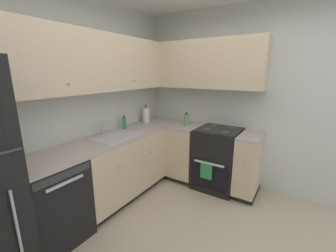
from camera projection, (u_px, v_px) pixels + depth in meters
wall_back at (72, 106)px, 2.62m from camera, size 3.52×0.05×2.65m
wall_right at (252, 101)px, 3.13m from camera, size 0.05×3.51×2.65m
dishwasher at (51, 202)px, 2.21m from camera, size 0.60×0.63×0.87m
lower_cabinets_back at (120, 167)px, 3.02m from camera, size 1.37×0.62×0.87m
countertop_back at (118, 136)px, 2.90m from camera, size 2.57×0.60×0.03m
lower_cabinets_right at (208, 158)px, 3.35m from camera, size 0.62×1.35×0.87m
countertop_right at (210, 130)px, 3.23m from camera, size 0.60×1.35×0.03m
oven_range at (217, 158)px, 3.28m from camera, size 0.68×0.62×1.06m
upper_cabinets_back at (96, 63)px, 2.61m from camera, size 2.25×0.34×0.70m
upper_cabinets_right at (200, 65)px, 3.25m from camera, size 0.32×1.90×0.70m
sink at (116, 140)px, 2.84m from camera, size 0.61×0.40×0.10m
faucet at (105, 126)px, 2.91m from camera, size 0.07×0.16×0.19m
soap_bottle at (124, 123)px, 3.23m from camera, size 0.06×0.06×0.20m
paper_towel_roll at (146, 115)px, 3.61m from camera, size 0.11×0.11×0.31m
oil_bottle at (186, 119)px, 3.41m from camera, size 0.07×0.07×0.20m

